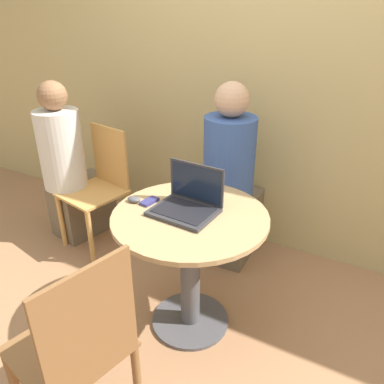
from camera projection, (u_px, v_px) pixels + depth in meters
name	position (u px, v px, depth m)	size (l,w,h in m)	color
ground_plane	(190.00, 321.00, 2.18)	(12.00, 12.00, 0.00)	#9E704C
back_wall	(267.00, 66.00, 2.43)	(7.00, 0.05, 2.60)	tan
round_table	(190.00, 249.00, 1.96)	(0.79, 0.79, 0.71)	#4C4C51
laptop	(188.00, 203.00, 1.88)	(0.33, 0.27, 0.23)	#2D2D33
cell_phone	(149.00, 201.00, 1.98)	(0.07, 0.11, 0.02)	navy
computer_mouse	(134.00, 199.00, 1.98)	(0.07, 0.05, 0.03)	#4C4C51
chair_empty	(79.00, 352.00, 1.42)	(0.48, 0.48, 0.92)	brown
person_seated	(231.00, 190.00, 2.54)	(0.33, 0.52, 1.26)	brown
chair_background	(100.00, 187.00, 2.75)	(0.47, 0.47, 0.89)	tan
person_background	(72.00, 174.00, 2.83)	(0.38, 0.51, 1.21)	brown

